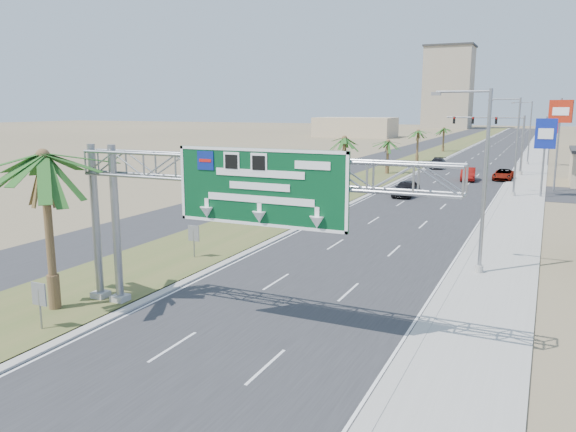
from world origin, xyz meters
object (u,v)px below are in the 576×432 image
Objects in this scene: sign_gantry at (230,182)px; signal_mast at (507,139)px; car_left_lane at (406,189)px; car_mid_lane at (468,174)px; palm_near at (43,157)px; car_far at (437,163)px; pole_sign_red_far at (551,130)px; pole_sign_blue at (546,137)px; car_right_lane at (503,175)px; pole_sign_red_near at (560,118)px.

sign_gantry is 62.37m from signal_mast.
car_left_lane is 0.99× the size of car_mid_lane.
palm_near is 0.81× the size of signal_mast.
pole_sign_red_far reaches higher than car_far.
pole_sign_red_far is at bearing 75.43° from car_left_lane.
signal_mast is (6.23, 62.05, -1.21)m from sign_gantry.
sign_gantry is 44.29m from pole_sign_blue.
car_mid_lane is at bearing 87.26° from sign_gantry.
sign_gantry is 2.35× the size of pole_sign_red_far.
pole_sign_red_far is at bearing 78.99° from car_right_lane.
car_mid_lane is at bearing 79.09° from palm_near.
car_left_lane is (-7.74, -24.46, -4.02)m from signal_mast.
pole_sign_red_near reaches higher than signal_mast.
pole_sign_red_near is (9.78, -5.70, 7.15)m from car_mid_lane.
car_right_lane is 0.50× the size of pole_sign_red_near.
palm_near is 69.24m from car_far.
car_far is at bearing 97.53° from car_left_lane.
car_left_lane is at bearing -110.31° from car_mid_lane.
palm_near is at bearing -113.26° from pole_sign_blue.
car_mid_lane is 1.00× the size of car_right_lane.
signal_mast is 2.07× the size of car_mid_lane.
signal_mast is 15.71m from pole_sign_red_near.
car_right_lane is at bearing -86.92° from signal_mast.
pole_sign_blue is at bearing -57.52° from car_mid_lane.
signal_mast is 1.26× the size of pole_sign_blue.
car_right_lane is 22.72m from pole_sign_red_far.
car_left_lane is 14.66m from pole_sign_blue.
signal_mast is 1.96× the size of car_far.
car_left_lane is 29.38m from car_far.
sign_gantry is at bearing -88.55° from car_far.
palm_near reaches higher than car_mid_lane.
pole_sign_red_far is (-0.83, 29.69, -2.41)m from pole_sign_red_near.
car_mid_lane is (10.70, 55.53, -6.11)m from palm_near.
pole_sign_blue is (8.55, -10.73, 5.28)m from car_mid_lane.
palm_near is 0.83× the size of pole_sign_red_near.
car_far is (-3.59, 66.89, -5.30)m from sign_gantry.
pole_sign_blue is at bearing 75.46° from sign_gantry.
signal_mast is 25.97m from car_left_lane.
pole_sign_blue is at bearing -60.14° from car_far.
pole_sign_blue is (4.88, -19.17, 1.25)m from signal_mast.
car_right_lane is 12.29m from pole_sign_red_near.
sign_gantry is at bearing -95.74° from signal_mast.
sign_gantry is 1.67× the size of pole_sign_red_near.
palm_near is 1.70× the size of car_left_lane.
signal_mast reaches higher than sign_gantry.
car_left_lane is 0.69× the size of pole_sign_red_far.
car_left_lane is at bearing -107.55° from signal_mast.
palm_near is 60.05m from car_right_lane.
car_right_lane is (0.33, -6.09, -4.16)m from signal_mast.
car_left_lane is at bearing 92.29° from sign_gantry.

